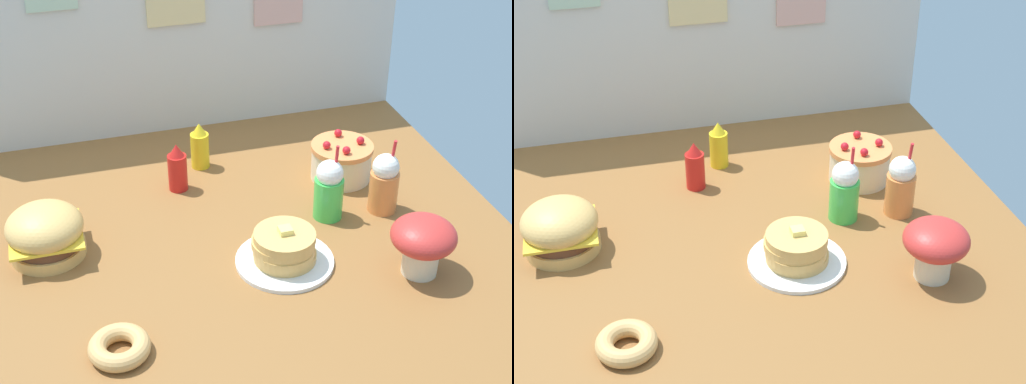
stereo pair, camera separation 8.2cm
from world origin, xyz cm
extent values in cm
cube|color=brown|center=(0.00, 0.00, -1.00)|extent=(193.84, 183.37, 2.00)
cube|color=beige|center=(0.00, 91.19, 43.62)|extent=(193.84, 3.00, 87.24)
cylinder|color=#DBA859|center=(-59.63, 14.31, 2.13)|extent=(24.64, 24.64, 4.26)
cylinder|color=#59331E|center=(-59.63, 14.31, 5.92)|extent=(22.66, 22.66, 3.32)
cube|color=yellow|center=(-59.63, 14.31, 8.05)|extent=(23.40, 23.40, 0.95)
ellipsoid|color=#E5B260|center=(-59.63, 14.31, 11.01)|extent=(25.13, 25.13, 14.21)
cylinder|color=white|center=(13.69, -12.37, 0.71)|extent=(32.22, 32.22, 1.42)
cylinder|color=#E0AD5B|center=(13.89, -11.92, 2.75)|extent=(20.53, 20.53, 2.65)
cylinder|color=#E0AD5B|center=(13.13, -12.91, 5.40)|extent=(19.92, 19.92, 2.65)
cylinder|color=#E0AD5B|center=(13.12, -12.17, 8.05)|extent=(20.59, 20.59, 2.65)
cylinder|color=#E0AD5B|center=(13.38, -12.68, 10.71)|extent=(20.08, 20.08, 2.65)
cube|color=#F7E072|center=(13.69, -12.37, 12.98)|extent=(4.17, 4.17, 1.90)
cylinder|color=beige|center=(51.15, 32.31, 6.16)|extent=(22.74, 22.74, 12.32)
cylinder|color=#EA8C4C|center=(51.15, 32.31, 13.27)|extent=(23.65, 23.65, 1.90)
sphere|color=red|center=(57.87, 31.14, 15.73)|extent=(3.03, 3.03, 3.03)
sphere|color=red|center=(52.04, 39.07, 15.73)|extent=(3.03, 3.03, 3.03)
sphere|color=red|center=(44.40, 31.36, 15.73)|extent=(3.03, 3.03, 3.03)
sphere|color=red|center=(49.95, 25.59, 15.73)|extent=(3.03, 3.03, 3.03)
cylinder|color=red|center=(-10.32, 42.01, 7.11)|extent=(7.20, 7.20, 14.21)
cone|color=red|center=(-10.32, 42.01, 16.58)|extent=(5.76, 5.76, 4.74)
cylinder|color=yellow|center=(1.35, 55.84, 7.11)|extent=(7.20, 7.20, 14.21)
cone|color=yellow|center=(1.35, 55.84, 16.58)|extent=(5.76, 5.76, 4.74)
cylinder|color=green|center=(36.80, 8.98, 7.58)|extent=(10.42, 10.42, 15.16)
sphere|color=white|center=(36.80, 8.98, 17.77)|extent=(9.48, 9.48, 9.48)
cylinder|color=red|center=(38.88, 8.98, 20.85)|extent=(1.14, 2.39, 15.20)
cylinder|color=orange|center=(57.15, 7.44, 7.58)|extent=(10.42, 10.42, 15.16)
sphere|color=white|center=(57.15, 7.44, 17.77)|extent=(9.48, 9.48, 9.48)
cylinder|color=red|center=(59.23, 7.44, 20.85)|extent=(1.14, 3.54, 15.15)
torus|color=tan|center=(-43.42, -38.64, 2.65)|extent=(17.62, 17.62, 5.31)
torus|color=pink|center=(-43.42, -38.64, 3.03)|extent=(16.83, 16.83, 4.51)
cylinder|color=beige|center=(53.46, -29.01, 4.74)|extent=(11.37, 11.37, 9.48)
ellipsoid|color=red|center=(53.46, -29.01, 14.17)|extent=(20.85, 20.85, 11.46)
camera|label=1|loc=(-50.37, -195.51, 151.23)|focal=52.69mm
camera|label=2|loc=(-42.48, -197.69, 151.23)|focal=52.69mm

